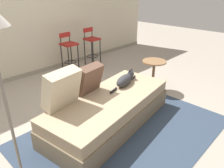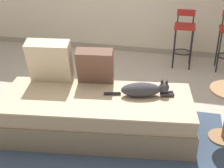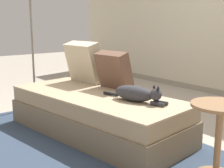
{
  "view_description": "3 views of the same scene",
  "coord_description": "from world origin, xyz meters",
  "px_view_note": "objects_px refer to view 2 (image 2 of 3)",
  "views": [
    {
      "loc": [
        -1.93,
        -2.29,
        1.88
      ],
      "look_at": [
        0.15,
        -0.3,
        0.56
      ],
      "focal_mm": 35.0,
      "sensor_mm": 36.0,
      "label": 1
    },
    {
      "loc": [
        0.81,
        -3.17,
        2.03
      ],
      "look_at": [
        0.15,
        -0.3,
        0.56
      ],
      "focal_mm": 50.0,
      "sensor_mm": 36.0,
      "label": 2
    },
    {
      "loc": [
        2.63,
        -2.23,
        1.21
      ],
      "look_at": [
        0.15,
        -0.3,
        0.56
      ],
      "focal_mm": 50.0,
      "sensor_mm": 36.0,
      "label": 3
    }
  ],
  "objects_px": {
    "throw_pillow_corner": "(50,61)",
    "cat": "(144,89)",
    "couch": "(96,114)",
    "bar_stool_near_window": "(184,33)",
    "throw_pillow_middle": "(95,66)"
  },
  "relations": [
    {
      "from": "cat",
      "to": "throw_pillow_corner",
      "type": "bearing_deg",
      "value": 174.04
    },
    {
      "from": "throw_pillow_corner",
      "to": "cat",
      "type": "height_order",
      "value": "throw_pillow_corner"
    },
    {
      "from": "cat",
      "to": "bar_stool_near_window",
      "type": "height_order",
      "value": "bar_stool_near_window"
    },
    {
      "from": "throw_pillow_corner",
      "to": "bar_stool_near_window",
      "type": "relative_size",
      "value": 0.57
    },
    {
      "from": "couch",
      "to": "throw_pillow_middle",
      "type": "bearing_deg",
      "value": 106.49
    },
    {
      "from": "couch",
      "to": "cat",
      "type": "distance_m",
      "value": 0.58
    },
    {
      "from": "throw_pillow_corner",
      "to": "throw_pillow_middle",
      "type": "bearing_deg",
      "value": 7.54
    },
    {
      "from": "couch",
      "to": "bar_stool_near_window",
      "type": "relative_size",
      "value": 2.39
    },
    {
      "from": "couch",
      "to": "throw_pillow_corner",
      "type": "xyz_separation_m",
      "value": [
        -0.6,
        0.25,
        0.47
      ]
    },
    {
      "from": "couch",
      "to": "throw_pillow_corner",
      "type": "bearing_deg",
      "value": 157.53
    },
    {
      "from": "couch",
      "to": "throw_pillow_corner",
      "type": "height_order",
      "value": "throw_pillow_corner"
    },
    {
      "from": "throw_pillow_middle",
      "to": "bar_stool_near_window",
      "type": "distance_m",
      "value": 2.04
    },
    {
      "from": "throw_pillow_corner",
      "to": "bar_stool_near_window",
      "type": "distance_m",
      "value": 2.37
    },
    {
      "from": "bar_stool_near_window",
      "to": "throw_pillow_corner",
      "type": "bearing_deg",
      "value": -128.0
    },
    {
      "from": "throw_pillow_corner",
      "to": "cat",
      "type": "relative_size",
      "value": 0.7
    }
  ]
}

